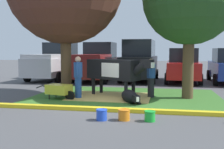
{
  "coord_description": "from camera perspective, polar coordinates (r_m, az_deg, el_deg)",
  "views": [
    {
      "loc": [
        1.92,
        -8.98,
        1.9
      ],
      "look_at": [
        -0.09,
        1.92,
        0.9
      ],
      "focal_mm": 43.23,
      "sensor_mm": 36.0,
      "label": 1
    }
  ],
  "objects": [
    {
      "name": "hay_bedding",
      "position": [
        10.95,
        -0.29,
        -4.7
      ],
      "size": [
        3.25,
        2.47,
        0.04
      ],
      "primitive_type": "cube",
      "rotation": [
        0.0,
        0.0,
        -0.02
      ],
      "color": "tan",
      "rests_on": "ground"
    },
    {
      "name": "pickup_truck_black",
      "position": [
        18.12,
        -11.84,
        2.55
      ],
      "size": [
        2.39,
        5.48,
        2.42
      ],
      "color": "#B7B7BC",
      "rests_on": "ground"
    },
    {
      "name": "person_visitor_near",
      "position": [
        10.6,
        -7.17,
        -0.33
      ],
      "size": [
        0.34,
        0.52,
        1.66
      ],
      "color": "#23478C",
      "rests_on": "ground"
    },
    {
      "name": "grass_island",
      "position": [
        11.07,
        2.92,
        -4.68
      ],
      "size": [
        7.55,
        5.15,
        0.02
      ],
      "primitive_type": "cube",
      "color": "#386B28",
      "rests_on": "ground"
    },
    {
      "name": "suv_dark_grey",
      "position": [
        16.79,
        5.88,
        2.97
      ],
      "size": [
        2.27,
        4.67,
        2.52
      ],
      "color": "black",
      "rests_on": "ground"
    },
    {
      "name": "calf_lying",
      "position": [
        9.74,
        3.82,
        -4.67
      ],
      "size": [
        0.94,
        1.3,
        0.48
      ],
      "color": "black",
      "rests_on": "ground"
    },
    {
      "name": "sedan_red",
      "position": [
        16.62,
        14.75,
        1.82
      ],
      "size": [
        2.16,
        4.47,
        2.02
      ],
      "color": "red",
      "rests_on": "ground"
    },
    {
      "name": "pickup_truck_maroon",
      "position": [
        17.15,
        -3.2,
        2.52
      ],
      "size": [
        2.39,
        5.48,
        2.42
      ],
      "color": "maroon",
      "rests_on": "ground"
    },
    {
      "name": "ground_plane",
      "position": [
        9.37,
        -1.6,
        -6.54
      ],
      "size": [
        80.0,
        80.0,
        0.0
      ],
      "primitive_type": "plane",
      "color": "#4C4C4F"
    },
    {
      "name": "curb_yellow",
      "position": [
        8.42,
        0.46,
        -7.46
      ],
      "size": [
        8.75,
        0.24,
        0.12
      ],
      "primitive_type": "cube",
      "color": "yellow",
      "rests_on": "ground"
    },
    {
      "name": "bucket_blue",
      "position": [
        7.4,
        -2.2,
        -8.44
      ],
      "size": [
        0.32,
        0.32,
        0.3
      ],
      "color": "blue",
      "rests_on": "ground"
    },
    {
      "name": "bucket_orange",
      "position": [
        7.4,
        2.55,
        -8.45
      ],
      "size": [
        0.34,
        0.34,
        0.3
      ],
      "color": "orange",
      "rests_on": "ground"
    },
    {
      "name": "bucket_green",
      "position": [
        7.36,
        8.01,
        -8.65
      ],
      "size": [
        0.31,
        0.31,
        0.28
      ],
      "color": "green",
      "rests_on": "ground"
    },
    {
      "name": "person_handler",
      "position": [
        10.85,
        8.26,
        -0.52
      ],
      "size": [
        0.34,
        0.52,
        1.57
      ],
      "color": "black",
      "rests_on": "ground"
    },
    {
      "name": "cow_holstein",
      "position": [
        10.94,
        0.6,
        0.99
      ],
      "size": [
        2.88,
        1.91,
        1.56
      ],
      "color": "black",
      "rests_on": "ground"
    },
    {
      "name": "wheelbarrow",
      "position": [
        10.6,
        -11.06,
        -3.15
      ],
      "size": [
        1.62,
        0.85,
        0.63
      ],
      "color": "gold",
      "rests_on": "ground"
    }
  ]
}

